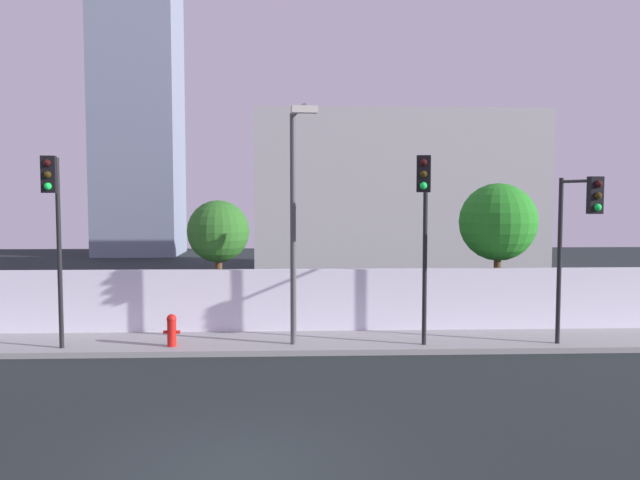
{
  "coord_description": "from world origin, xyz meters",
  "views": [
    {
      "loc": [
        0.88,
        -9.68,
        4.18
      ],
      "look_at": [
        1.53,
        6.5,
        3.01
      ],
      "focal_mm": 37.25,
      "sensor_mm": 36.0,
      "label": 1
    }
  ],
  "objects": [
    {
      "name": "roadside_tree_leftmost",
      "position": [
        -1.39,
        10.44,
        2.97
      ],
      "size": [
        1.88,
        1.88,
        3.95
      ],
      "color": "brown",
      "rests_on": "ground"
    },
    {
      "name": "traffic_light_left",
      "position": [
        4.19,
        6.97,
        3.73
      ],
      "size": [
        0.52,
        1.36,
        4.93
      ],
      "color": "black",
      "rests_on": "sidewalk"
    },
    {
      "name": "fire_hydrant",
      "position": [
        -2.31,
        7.61,
        0.61
      ],
      "size": [
        0.44,
        0.26,
        0.85
      ],
      "color": "red",
      "rests_on": "sidewalk"
    },
    {
      "name": "roadside_tree_midleft",
      "position": [
        7.18,
        10.44,
        3.25
      ],
      "size": [
        2.39,
        2.39,
        4.47
      ],
      "color": "brown",
      "rests_on": "ground"
    },
    {
      "name": "perimeter_wall",
      "position": [
        0.0,
        9.49,
        1.05
      ],
      "size": [
        36.0,
        0.18,
        1.8
      ],
      "primitive_type": "cube",
      "color": "silver",
      "rests_on": "sidewalk"
    },
    {
      "name": "low_building_distant",
      "position": [
        5.99,
        23.49,
        4.03
      ],
      "size": [
        13.78,
        6.0,
        8.06
      ],
      "primitive_type": "cube",
      "color": "#AEAEAE",
      "rests_on": "ground"
    },
    {
      "name": "traffic_light_center",
      "position": [
        -5.09,
        7.11,
        3.71
      ],
      "size": [
        0.36,
        1.09,
        4.92
      ],
      "color": "black",
      "rests_on": "sidewalk"
    },
    {
      "name": "traffic_light_right",
      "position": [
        8.05,
        6.69,
        3.4
      ],
      "size": [
        0.45,
        1.8,
        4.41
      ],
      "color": "black",
      "rests_on": "sidewalk"
    },
    {
      "name": "street_lamp_curbside",
      "position": [
        0.92,
        7.4,
        3.84
      ],
      "size": [
        0.66,
        2.34,
        6.07
      ],
      "color": "#4C4C51",
      "rests_on": "sidewalk"
    },
    {
      "name": "tower_on_skyline",
      "position": [
        -9.45,
        35.49,
        12.14
      ],
      "size": [
        5.41,
        5.0,
        24.28
      ],
      "primitive_type": "cube",
      "color": "gray",
      "rests_on": "ground"
    },
    {
      "name": "sidewalk",
      "position": [
        0.0,
        8.2,
        0.07
      ],
      "size": [
        36.0,
        2.4,
        0.15
      ],
      "primitive_type": "cube",
      "color": "gray",
      "rests_on": "ground"
    },
    {
      "name": "ground_plane",
      "position": [
        0.0,
        0.0,
        0.0
      ],
      "size": [
        80.0,
        80.0,
        0.0
      ],
      "primitive_type": "plane",
      "color": "black"
    }
  ]
}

